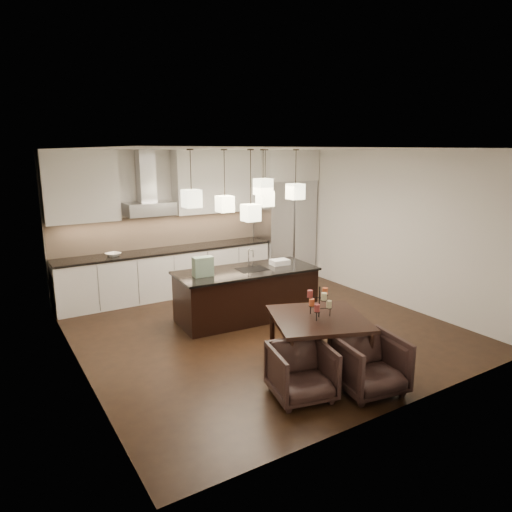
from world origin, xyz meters
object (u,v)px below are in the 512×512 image
refrigerator (285,229)px  island_body (246,295)px  dining_table (318,342)px  armchair_left (301,372)px  armchair_right (369,364)px

refrigerator → island_body: size_ratio=0.94×
dining_table → armchair_left: 0.81m
island_body → armchair_left: (-0.78, -2.55, -0.09)m
refrigerator → dining_table: 4.52m
refrigerator → armchair_left: 5.28m
refrigerator → island_body: 2.84m
armchair_left → armchair_right: 0.82m
dining_table → island_body: bearing=107.5°
refrigerator → armchair_left: bearing=-123.1°
refrigerator → dining_table: (-2.21, -3.88, -0.73)m
dining_table → armchair_left: (-0.64, -0.49, -0.03)m
dining_table → armchair_right: dining_table is taller
refrigerator → island_body: refrigerator is taller
island_body → armchair_left: size_ratio=3.31×
island_body → armchair_right: 2.85m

